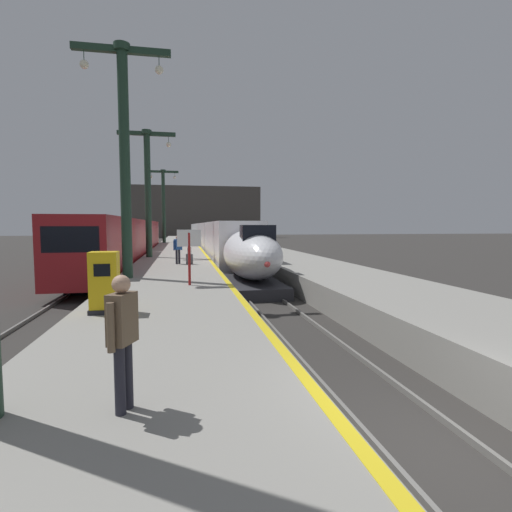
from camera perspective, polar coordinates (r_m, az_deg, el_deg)
ground_plane at (r=6.79m, az=24.93°, el=-25.29°), size 260.00×260.00×0.00m
platform_left at (r=29.62m, az=-11.79°, el=-0.97°), size 4.80×110.00×1.05m
platform_right at (r=30.57m, az=3.57°, el=-0.71°), size 4.80×110.00×1.05m
platform_left_safety_stripe at (r=29.62m, az=-7.39°, el=0.12°), size 0.20×107.80×0.01m
rail_main_left at (r=32.52m, az=-5.88°, el=-1.24°), size 0.08×110.00×0.12m
rail_main_right at (r=32.68m, az=-3.25°, el=-1.19°), size 0.08×110.00×0.12m
rail_secondary_left at (r=32.83m, az=-20.11°, el=-1.44°), size 0.08×110.00×0.12m
rail_secondary_right at (r=32.62m, az=-17.51°, el=-1.41°), size 0.08×110.00×0.12m
highspeed_train_main at (r=53.34m, az=-7.05°, el=3.06°), size 2.92×76.31×3.60m
regional_train_adjacent at (r=35.56m, az=-18.23°, el=2.40°), size 2.85×36.60×3.80m
station_column_mid at (r=17.95m, az=-18.92°, el=15.85°), size 4.00×0.68×9.83m
station_column_far at (r=28.92m, az=-15.74°, el=10.61°), size 4.00×0.68×8.98m
station_column_distant at (r=52.60m, az=-13.54°, el=8.18°), size 4.00×0.68×9.54m
passenger_near_edge at (r=23.18m, az=-11.50°, el=1.28°), size 0.52×0.37×1.69m
passenger_mid_platform at (r=5.02m, az=-19.15°, el=-10.61°), size 0.35×0.53×1.69m
rolling_suitcase at (r=22.90m, az=-9.83°, el=-0.46°), size 0.40×0.22×0.98m
ticket_machine_yellow at (r=10.81m, az=-21.49°, el=-3.96°), size 0.76×0.62×1.60m
departure_info_board at (r=14.83m, az=-9.87°, el=1.50°), size 0.90×0.10×2.12m
terminus_back_wall at (r=106.85m, az=-9.01°, el=6.48°), size 36.00×2.00×14.00m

